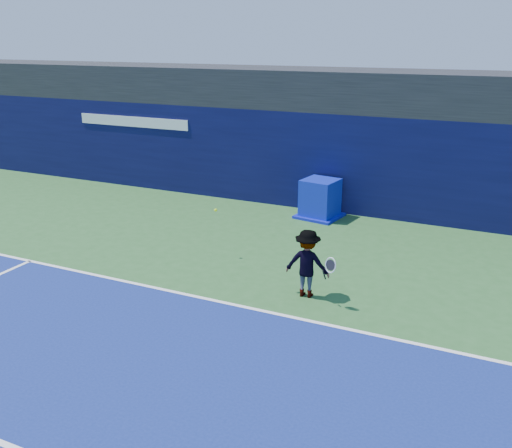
# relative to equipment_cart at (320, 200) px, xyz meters

# --- Properties ---
(ground) EXTENTS (80.00, 80.00, 0.00)m
(ground) POSITION_rel_equipment_cart_xyz_m (-0.16, -9.38, -0.53)
(ground) COLOR #295A28
(ground) RESTS_ON ground
(baseline) EXTENTS (24.00, 0.10, 0.01)m
(baseline) POSITION_rel_equipment_cart_xyz_m (-0.16, -6.38, -0.52)
(baseline) COLOR white
(baseline) RESTS_ON ground
(stadium_band) EXTENTS (36.00, 3.00, 1.20)m
(stadium_band) POSITION_rel_equipment_cart_xyz_m (-0.16, 2.12, 3.07)
(stadium_band) COLOR black
(stadium_band) RESTS_ON back_wall_assembly
(back_wall_assembly) EXTENTS (36.00, 1.03, 3.00)m
(back_wall_assembly) POSITION_rel_equipment_cart_xyz_m (-0.17, 1.12, 0.97)
(back_wall_assembly) COLOR #090B34
(back_wall_assembly) RESTS_ON ground
(equipment_cart) EXTENTS (1.37, 1.37, 1.16)m
(equipment_cart) POSITION_rel_equipment_cart_xyz_m (0.00, 0.00, 0.00)
(equipment_cart) COLOR #0B19A4
(equipment_cart) RESTS_ON ground
(tennis_player) EXTENTS (1.21, 0.68, 1.45)m
(tennis_player) POSITION_rel_equipment_cart_xyz_m (1.57, -5.32, 0.20)
(tennis_player) COLOR silver
(tennis_player) RESTS_ON ground
(tennis_ball) EXTENTS (0.08, 0.08, 0.08)m
(tennis_ball) POSITION_rel_equipment_cart_xyz_m (-1.23, -4.16, 0.67)
(tennis_ball) COLOR #BBE519
(tennis_ball) RESTS_ON ground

